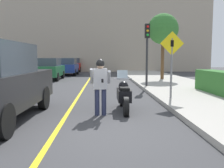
# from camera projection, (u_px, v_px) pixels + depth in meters

# --- Properties ---
(ground_plane) EXTENTS (80.00, 80.00, 0.00)m
(ground_plane) POSITION_uv_depth(u_px,v_px,m) (81.00, 135.00, 5.46)
(ground_plane) COLOR #38383A
(sidewalk_curb) EXTENTS (4.40, 44.00, 0.15)m
(sidewalk_curb) POSITION_uv_depth(u_px,v_px,m) (215.00, 100.00, 9.60)
(sidewalk_curb) COLOR #ADA89E
(sidewalk_curb) RESTS_ON ground
(road_center_line) EXTENTS (0.12, 36.00, 0.01)m
(road_center_line) POSITION_uv_depth(u_px,v_px,m) (79.00, 95.00, 11.40)
(road_center_line) COLOR yellow
(road_center_line) RESTS_ON ground
(building_backdrop) EXTENTS (28.00, 1.20, 9.14)m
(building_backdrop) POSITION_uv_depth(u_px,v_px,m) (99.00, 35.00, 30.82)
(building_backdrop) COLOR #B2A38E
(building_backdrop) RESTS_ON ground
(motorcycle) EXTENTS (0.62, 2.13, 1.27)m
(motorcycle) POSITION_uv_depth(u_px,v_px,m) (124.00, 96.00, 7.96)
(motorcycle) COLOR black
(motorcycle) RESTS_ON ground
(person_biker) EXTENTS (0.59, 0.46, 1.65)m
(person_biker) POSITION_uv_depth(u_px,v_px,m) (100.00, 82.00, 7.26)
(person_biker) COLOR #282D4C
(person_biker) RESTS_ON ground
(crossing_sign) EXTENTS (0.91, 0.08, 2.53)m
(crossing_sign) POSITION_uv_depth(u_px,v_px,m) (172.00, 58.00, 9.48)
(crossing_sign) COLOR slate
(crossing_sign) RESTS_ON sidewalk_curb
(traffic_light) EXTENTS (0.26, 0.30, 3.37)m
(traffic_light) POSITION_uv_depth(u_px,v_px,m) (147.00, 43.00, 13.54)
(traffic_light) COLOR #2D2D30
(traffic_light) RESTS_ON sidewalk_curb
(hedge_row) EXTENTS (0.90, 3.51, 0.96)m
(hedge_row) POSITION_uv_depth(u_px,v_px,m) (220.00, 82.00, 10.88)
(hedge_row) COLOR #33702D
(hedge_row) RESTS_ON sidewalk_curb
(street_tree) EXTENTS (2.20, 2.20, 4.71)m
(street_tree) POSITION_uv_depth(u_px,v_px,m) (163.00, 29.00, 17.93)
(street_tree) COLOR brown
(street_tree) RESTS_ON sidewalk_curb
(parked_car_green) EXTENTS (1.88, 4.20, 1.68)m
(parked_car_green) POSITION_uv_depth(u_px,v_px,m) (49.00, 69.00, 19.25)
(parked_car_green) COLOR black
(parked_car_green) RESTS_ON ground
(parked_car_blue) EXTENTS (1.88, 4.20, 1.68)m
(parked_car_blue) POSITION_uv_depth(u_px,v_px,m) (68.00, 66.00, 24.61)
(parked_car_blue) COLOR black
(parked_car_blue) RESTS_ON ground
(parked_car_red) EXTENTS (1.88, 4.20, 1.68)m
(parked_car_red) POSITION_uv_depth(u_px,v_px,m) (74.00, 65.00, 30.96)
(parked_car_red) COLOR black
(parked_car_red) RESTS_ON ground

